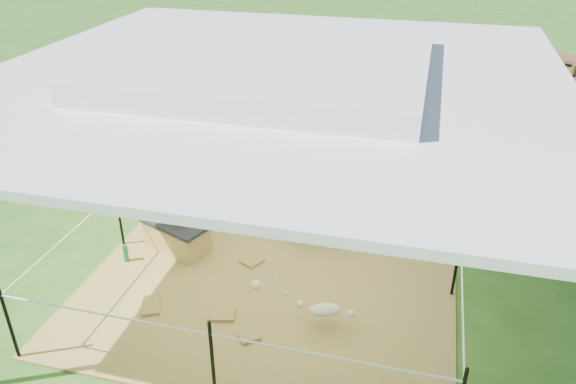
% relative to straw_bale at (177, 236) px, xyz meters
% --- Properties ---
extents(ground, '(90.00, 90.00, 0.00)m').
position_rel_straw_bale_xyz_m(ground, '(1.45, -0.08, -0.23)').
color(ground, '#2D5919').
rests_on(ground, ground).
extents(hay_patch, '(4.60, 4.60, 0.03)m').
position_rel_straw_bale_xyz_m(hay_patch, '(1.45, -0.08, -0.21)').
color(hay_patch, brown).
rests_on(hay_patch, ground).
extents(canopy_tent, '(6.30, 6.30, 2.90)m').
position_rel_straw_bale_xyz_m(canopy_tent, '(1.45, -0.08, 2.46)').
color(canopy_tent, silver).
rests_on(canopy_tent, ground).
extents(rope_fence, '(4.54, 4.54, 1.00)m').
position_rel_straw_bale_xyz_m(rope_fence, '(1.45, -0.08, 0.42)').
color(rope_fence, black).
rests_on(rope_fence, ground).
extents(straw_bale, '(0.99, 0.74, 0.40)m').
position_rel_straw_bale_xyz_m(straw_bale, '(0.00, 0.00, 0.00)').
color(straw_bale, '#AF893F').
rests_on(straw_bale, hay_patch).
extents(dark_cloth, '(1.07, 0.81, 0.05)m').
position_rel_straw_bale_xyz_m(dark_cloth, '(0.00, 0.00, 0.22)').
color(dark_cloth, black).
rests_on(dark_cloth, straw_bale).
extents(woman, '(0.38, 0.46, 1.07)m').
position_rel_straw_bale_xyz_m(woman, '(0.10, 0.00, 0.73)').
color(woman, red).
rests_on(woman, straw_bale).
extents(green_bottle, '(0.09, 0.09, 0.25)m').
position_rel_straw_bale_xyz_m(green_bottle, '(-0.55, -0.45, -0.07)').
color(green_bottle, '#186F32').
rests_on(green_bottle, hay_patch).
extents(pony, '(0.99, 0.56, 0.79)m').
position_rel_straw_bale_xyz_m(pony, '(1.80, 0.64, 0.20)').
color(pony, '#49494E').
rests_on(pony, hay_patch).
extents(pink_hat, '(0.25, 0.25, 0.11)m').
position_rel_straw_bale_xyz_m(pink_hat, '(1.80, 0.64, 0.65)').
color(pink_hat, pink).
rests_on(pink_hat, pony).
extents(foal, '(1.07, 0.80, 0.53)m').
position_rel_straw_bale_xyz_m(foal, '(2.29, -1.04, 0.07)').
color(foal, beige).
rests_on(foal, hay_patch).
extents(trash_barrel, '(0.69, 0.69, 0.86)m').
position_rel_straw_bale_xyz_m(trash_barrel, '(4.70, 5.52, 0.20)').
color(trash_barrel, '#173DAE').
rests_on(trash_barrel, ground).
extents(picnic_table_near, '(2.19, 1.72, 0.83)m').
position_rel_straw_bale_xyz_m(picnic_table_near, '(3.76, 8.71, 0.19)').
color(picnic_table_near, '#502F1B').
rests_on(picnic_table_near, ground).
extents(picnic_table_far, '(2.25, 2.03, 0.77)m').
position_rel_straw_bale_xyz_m(picnic_table_far, '(6.07, 9.50, 0.16)').
color(picnic_table_far, '#51381B').
rests_on(picnic_table_far, ground).
extents(distant_person, '(0.57, 0.47, 1.06)m').
position_rel_straw_bale_xyz_m(distant_person, '(4.13, 7.93, 0.30)').
color(distant_person, blue).
rests_on(distant_person, ground).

